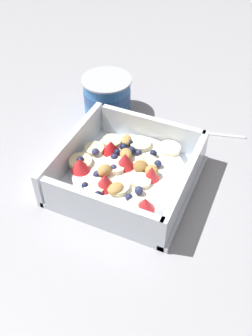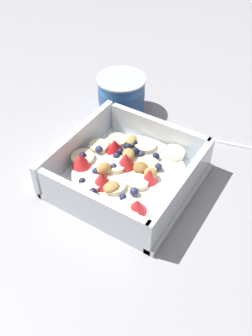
# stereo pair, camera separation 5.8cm
# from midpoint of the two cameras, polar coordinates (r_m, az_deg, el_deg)

# --- Properties ---
(ground_plane) EXTENTS (2.40, 2.40, 0.00)m
(ground_plane) POSITION_cam_midpoint_polar(r_m,az_deg,el_deg) (0.59, -2.70, -2.88)
(ground_plane) COLOR #9E9EA3
(fruit_bowl) EXTENTS (0.20, 0.20, 0.06)m
(fruit_bowl) POSITION_cam_midpoint_polar(r_m,az_deg,el_deg) (0.58, -2.97, -0.79)
(fruit_bowl) COLOR white
(fruit_bowl) RESTS_ON ground
(spoon) EXTENTS (0.06, 0.17, 0.01)m
(spoon) POSITION_cam_midpoint_polar(r_m,az_deg,el_deg) (0.69, 5.24, 5.78)
(spoon) COLOR silver
(spoon) RESTS_ON ground
(yogurt_cup) EXTENTS (0.09, 0.09, 0.07)m
(yogurt_cup) POSITION_cam_midpoint_polar(r_m,az_deg,el_deg) (0.72, -5.18, 10.74)
(yogurt_cup) COLOR #3370B7
(yogurt_cup) RESTS_ON ground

